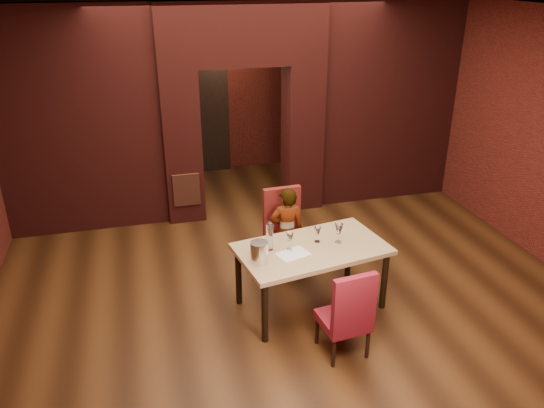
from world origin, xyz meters
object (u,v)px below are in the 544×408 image
(chair_far, at_px, (287,233))
(wine_bucket, at_px, (259,252))
(chair_near, at_px, (344,310))
(potted_plant, at_px, (329,247))
(wine_glass_b, at_px, (318,234))
(water_bottle, at_px, (270,236))
(wine_glass_c, at_px, (339,233))
(dining_table, at_px, (311,277))
(wine_glass_a, at_px, (290,241))
(person_seated, at_px, (287,231))

(chair_far, distance_m, wine_bucket, 1.22)
(chair_near, height_order, potted_plant, chair_near)
(wine_glass_b, xyz_separation_m, water_bottle, (-0.57, -0.04, 0.07))
(wine_glass_c, bearing_deg, wine_glass_b, 162.55)
(chair_near, height_order, wine_bucket, wine_bucket)
(potted_plant, bearing_deg, wine_glass_c, -105.61)
(wine_bucket, distance_m, water_bottle, 0.30)
(chair_far, bearing_deg, potted_plant, 6.40)
(chair_near, relative_size, wine_bucket, 4.28)
(water_bottle, height_order, potted_plant, water_bottle)
(chair_far, xyz_separation_m, wine_glass_b, (0.15, -0.73, 0.33))
(chair_near, xyz_separation_m, potted_plant, (0.52, 1.78, -0.31))
(wine_glass_b, height_order, wine_bucket, wine_bucket)
(wine_bucket, relative_size, potted_plant, 0.63)
(dining_table, distance_m, wine_bucket, 0.83)
(chair_near, relative_size, potted_plant, 2.69)
(dining_table, bearing_deg, wine_glass_a, 169.75)
(dining_table, distance_m, person_seated, 0.81)
(chair_far, relative_size, wine_glass_c, 4.65)
(chair_far, relative_size, chair_near, 1.08)
(dining_table, xyz_separation_m, chair_near, (0.06, -0.84, 0.11))
(wine_glass_b, height_order, water_bottle, water_bottle)
(wine_glass_b, relative_size, potted_plant, 0.51)
(dining_table, distance_m, wine_glass_c, 0.60)
(chair_near, bearing_deg, potted_plant, -112.20)
(person_seated, distance_m, wine_glass_a, 0.85)
(chair_near, distance_m, wine_bucket, 1.05)
(person_seated, distance_m, water_bottle, 0.89)
(wine_glass_a, bearing_deg, wine_glass_c, 2.83)
(potted_plant, bearing_deg, chair_near, -106.24)
(chair_near, bearing_deg, wine_glass_c, -112.85)
(chair_near, xyz_separation_m, wine_glass_c, (0.27, 0.87, 0.39))
(wine_glass_c, xyz_separation_m, water_bottle, (-0.79, 0.04, 0.05))
(water_bottle, bearing_deg, chair_near, -59.91)
(chair_far, relative_size, potted_plant, 2.91)
(person_seated, relative_size, water_bottle, 3.55)
(wine_glass_b, height_order, potted_plant, wine_glass_b)
(dining_table, relative_size, wine_glass_b, 8.76)
(wine_glass_b, bearing_deg, wine_glass_a, -164.42)
(wine_glass_b, distance_m, wine_glass_c, 0.24)
(person_seated, xyz_separation_m, wine_glass_a, (-0.19, -0.78, 0.29))
(dining_table, bearing_deg, wine_bucket, -174.80)
(wine_glass_a, bearing_deg, person_seated, 75.92)
(person_seated, relative_size, wine_bucket, 5.05)
(chair_far, height_order, wine_bucket, chair_far)
(chair_far, height_order, person_seated, person_seated)
(wine_glass_a, height_order, wine_bucket, wine_bucket)
(wine_glass_b, relative_size, water_bottle, 0.57)
(wine_glass_a, xyz_separation_m, wine_bucket, (-0.38, -0.17, 0.01))
(person_seated, height_order, water_bottle, person_seated)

